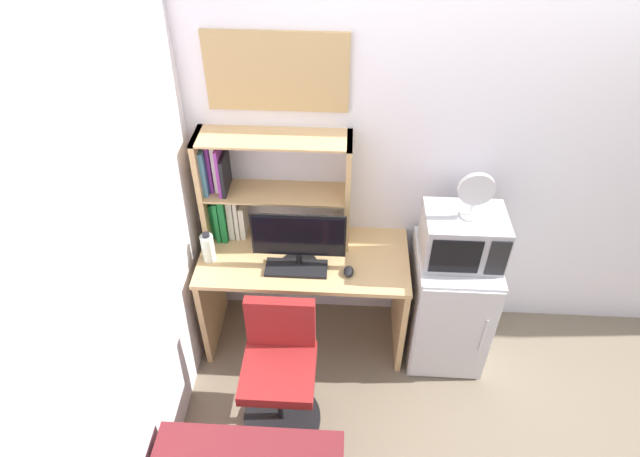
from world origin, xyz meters
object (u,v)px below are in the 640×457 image
at_px(hutch_bookshelf, 251,189).
at_px(wall_corkboard, 277,72).
at_px(water_bottle, 208,247).
at_px(mini_fridge, 448,304).
at_px(computer_mouse, 349,271).
at_px(monitor, 299,239).
at_px(desk_chair, 280,374).
at_px(keyboard, 296,268).
at_px(desk_fan, 476,193).
at_px(microwave, 463,237).

height_order(hutch_bookshelf, wall_corkboard, wall_corkboard).
height_order(water_bottle, mini_fridge, water_bottle).
bearing_deg(water_bottle, hutch_bookshelf, 44.70).
bearing_deg(wall_corkboard, computer_mouse, -45.01).
height_order(monitor, mini_fridge, monitor).
xyz_separation_m(computer_mouse, desk_chair, (-0.37, -0.47, -0.38)).
bearing_deg(wall_corkboard, hutch_bookshelf, -150.29).
xyz_separation_m(hutch_bookshelf, monitor, (0.31, -0.26, -0.16)).
xyz_separation_m(mini_fridge, desk_chair, (-1.02, -0.58, -0.02)).
bearing_deg(desk_chair, monitor, 82.27).
relative_size(keyboard, desk_fan, 1.27).
bearing_deg(desk_chair, water_bottle, 130.88).
height_order(hutch_bookshelf, mini_fridge, hutch_bookshelf).
relative_size(monitor, computer_mouse, 6.22).
relative_size(computer_mouse, desk_fan, 0.30).
height_order(water_bottle, wall_corkboard, wall_corkboard).
xyz_separation_m(keyboard, desk_fan, (0.97, 0.08, 0.54)).
bearing_deg(monitor, hutch_bookshelf, 139.36).
bearing_deg(hutch_bookshelf, wall_corkboard, 29.71).
xyz_separation_m(monitor, water_bottle, (-0.55, 0.02, -0.11)).
xyz_separation_m(hutch_bookshelf, keyboard, (0.29, -0.30, -0.35)).
bearing_deg(wall_corkboard, monitor, -70.80).
distance_m(keyboard, wall_corkboard, 1.13).
height_order(keyboard, mini_fridge, mini_fridge).
bearing_deg(wall_corkboard, desk_chair, -86.49).
xyz_separation_m(mini_fridge, microwave, (0.00, 0.00, 0.57)).
xyz_separation_m(water_bottle, mini_fridge, (1.50, 0.02, -0.44)).
bearing_deg(computer_mouse, desk_chair, -128.13).
relative_size(computer_mouse, microwave, 0.19).
bearing_deg(desk_fan, wall_corkboard, 163.43).
bearing_deg(water_bottle, desk_fan, 0.77).
height_order(hutch_bookshelf, water_bottle, hutch_bookshelf).
bearing_deg(hutch_bookshelf, keyboard, -46.15).
height_order(hutch_bookshelf, monitor, hutch_bookshelf).
height_order(desk_fan, wall_corkboard, wall_corkboard).
xyz_separation_m(microwave, desk_chair, (-1.02, -0.58, -0.59)).
height_order(keyboard, microwave, microwave).
relative_size(water_bottle, desk_fan, 0.69).
bearing_deg(hutch_bookshelf, mini_fridge, -9.88).
relative_size(monitor, mini_fridge, 0.66).
relative_size(hutch_bookshelf, microwave, 1.94).
bearing_deg(keyboard, desk_fan, 4.86).
bearing_deg(desk_chair, hutch_bookshelf, 106.42).
height_order(computer_mouse, mini_fridge, mini_fridge).
bearing_deg(mini_fridge, microwave, 89.76).
distance_m(computer_mouse, desk_fan, 0.85).
relative_size(mini_fridge, wall_corkboard, 1.07).
xyz_separation_m(water_bottle, desk_chair, (0.48, -0.55, -0.45)).
bearing_deg(water_bottle, desk_chair, -49.12).
xyz_separation_m(keyboard, wall_corkboard, (-0.11, 0.41, 1.05)).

